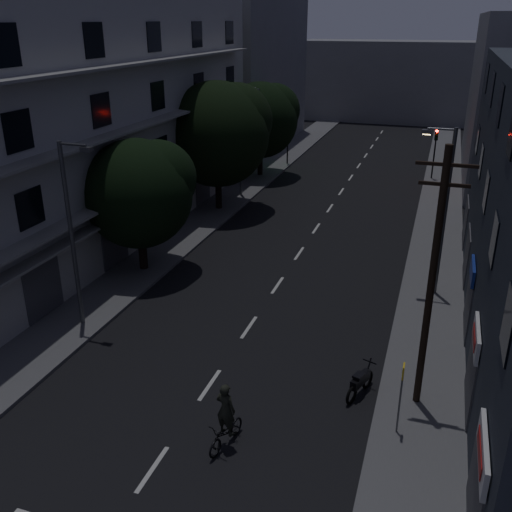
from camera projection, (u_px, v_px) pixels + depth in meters
The scene contains 20 objects.
ground at pixel (318, 226), 37.31m from camera, with size 160.00×160.00×0.00m, color black.
sidewalk_left at pixel (212, 214), 39.44m from camera, with size 3.00×90.00×0.15m, color #565659.
sidewalk_right at pixel (437, 237), 35.12m from camera, with size 3.00×90.00×0.15m, color #565659.
lane_markings at pixel (336, 199), 42.79m from camera, with size 0.15×60.50×0.01m.
building_left at pixel (87, 126), 31.93m from camera, with size 7.00×36.00×14.00m.
building_far_left at pixel (254, 67), 57.87m from camera, with size 6.00×20.00×16.00m, color slate.
building_far_right at pixel (511, 99), 46.27m from camera, with size 6.00×20.00×13.00m, color slate.
building_far_end at pixel (393, 81), 74.87m from camera, with size 24.00×8.00×10.00m, color slate.
tree_near at pixel (139, 190), 29.02m from camera, with size 5.63×5.63×6.94m.
tree_mid at pixel (218, 130), 38.40m from camera, with size 7.08×7.08×8.71m.
tree_far at pixel (261, 117), 47.31m from camera, with size 6.25×6.25×7.73m.
traffic_signal_far_right at pixel (436, 143), 46.79m from camera, with size 0.28×0.37×4.10m.
traffic_signal_far_left at pixel (288, 131), 51.72m from camera, with size 0.28×0.37×4.10m.
street_lamp_left_near at pixel (73, 227), 23.41m from camera, with size 1.51×0.25×8.00m.
street_lamp_right at pixel (443, 205), 26.22m from camera, with size 1.51×0.25×8.00m.
street_lamp_left_far at pixel (242, 136), 41.74m from camera, with size 1.51×0.25×8.00m.
utility_pole at pixel (432, 278), 18.18m from camera, with size 1.80×0.24×9.00m.
bus_stop_sign at pixel (402, 386), 17.82m from camera, with size 0.06×0.35×2.52m.
motorcycle at pixel (360, 383), 20.38m from camera, with size 0.86×1.83×1.22m.
cyclist at pixel (226, 425), 17.80m from camera, with size 1.02×1.91×2.30m.
Camera 1 is at (7.13, -9.71, 12.50)m, focal length 40.00 mm.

